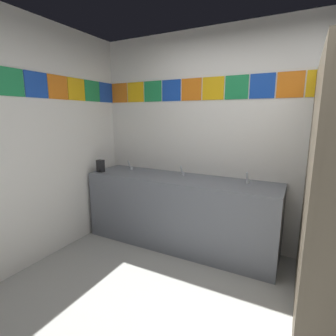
{
  "coord_description": "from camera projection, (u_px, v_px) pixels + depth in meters",
  "views": [
    {
      "loc": [
        0.44,
        -1.42,
        1.6
      ],
      "look_at": [
        -0.83,
        1.01,
        1.04
      ],
      "focal_mm": 27.51,
      "sensor_mm": 36.0,
      "label": 1
    }
  ],
  "objects": [
    {
      "name": "wall_back",
      "position": [
        259.0,
        142.0,
        2.92
      ],
      "size": [
        4.11,
        0.09,
        2.6
      ],
      "color": "white",
      "rests_on": "ground_plane"
    },
    {
      "name": "soap_dispenser",
      "position": [
        100.0,
        166.0,
        3.4
      ],
      "size": [
        0.09,
        0.09,
        0.16
      ],
      "color": "black",
      "rests_on": "vanity_counter"
    },
    {
      "name": "faucet_right",
      "position": [
        247.0,
        179.0,
        2.81
      ],
      "size": [
        0.04,
        0.1,
        0.14
      ],
      "color": "silver",
      "rests_on": "vanity_counter"
    },
    {
      "name": "faucet_center",
      "position": [
        182.0,
        172.0,
        3.16
      ],
      "size": [
        0.04,
        0.1,
        0.14
      ],
      "color": "silver",
      "rests_on": "vanity_counter"
    },
    {
      "name": "wall_side",
      "position": [
        1.0,
        147.0,
        2.44
      ],
      "size": [
        0.09,
        3.22,
        2.6
      ],
      "color": "white",
      "rests_on": "ground_plane"
    },
    {
      "name": "stall_divider",
      "position": [
        336.0,
        202.0,
        1.78
      ],
      "size": [
        0.92,
        1.47,
        2.02
      ],
      "color": "#726651",
      "rests_on": "ground_plane"
    },
    {
      "name": "vanity_counter",
      "position": [
        179.0,
        211.0,
        3.18
      ],
      "size": [
        2.34,
        0.6,
        0.86
      ],
      "color": "slate",
      "rests_on": "ground_plane"
    },
    {
      "name": "faucet_left",
      "position": [
        130.0,
        166.0,
        3.51
      ],
      "size": [
        0.04,
        0.1,
        0.14
      ],
      "color": "silver",
      "rests_on": "vanity_counter"
    }
  ]
}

